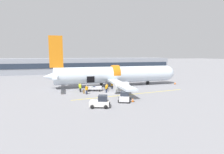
% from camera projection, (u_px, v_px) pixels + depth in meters
% --- Properties ---
extents(ground_plane, '(500.00, 500.00, 0.00)m').
position_uv_depth(ground_plane, '(111.00, 93.00, 34.76)').
color(ground_plane, gray).
extents(apron_marking_line, '(23.59, 3.23, 0.01)m').
position_uv_depth(apron_marking_line, '(133.00, 94.00, 33.69)').
color(apron_marking_line, yellow).
rests_on(apron_marking_line, ground_plane).
extents(terminal_strip, '(72.97, 10.58, 6.04)m').
position_uv_depth(terminal_strip, '(85.00, 65.00, 74.40)').
color(terminal_strip, gray).
rests_on(terminal_strip, ground_plane).
extents(airplane, '(32.27, 27.67, 11.65)m').
position_uv_depth(airplane, '(113.00, 75.00, 41.94)').
color(airplane, silver).
rests_on(airplane, ground_plane).
extents(baggage_tug_lead, '(2.70, 3.37, 1.49)m').
position_uv_depth(baggage_tug_lead, '(124.00, 97.00, 28.70)').
color(baggage_tug_lead, silver).
rests_on(baggage_tug_lead, ground_plane).
extents(baggage_tug_mid, '(3.21, 2.38, 1.78)m').
position_uv_depth(baggage_tug_mid, '(100.00, 102.00, 25.23)').
color(baggage_tug_mid, silver).
rests_on(baggage_tug_mid, ground_plane).
extents(baggage_cart_loading, '(4.12, 2.47, 0.93)m').
position_uv_depth(baggage_cart_loading, '(94.00, 89.00, 36.76)').
color(baggage_cart_loading, silver).
rests_on(baggage_cart_loading, ground_plane).
extents(ground_crew_loader_a, '(0.55, 0.55, 1.71)m').
position_uv_depth(ground_crew_loader_a, '(80.00, 88.00, 35.43)').
color(ground_crew_loader_a, black).
rests_on(ground_crew_loader_a, ground_plane).
extents(ground_crew_loader_b, '(0.49, 0.54, 1.61)m').
position_uv_depth(ground_crew_loader_b, '(106.00, 88.00, 35.09)').
color(ground_crew_loader_b, '#1E2338').
rests_on(ground_crew_loader_b, ground_plane).
extents(ground_crew_driver, '(0.61, 0.50, 1.75)m').
position_uv_depth(ground_crew_driver, '(87.00, 90.00, 33.58)').
color(ground_crew_driver, '#1E2338').
rests_on(ground_crew_driver, ground_plane).
extents(ground_crew_supervisor, '(0.58, 0.45, 1.65)m').
position_uv_depth(ground_crew_supervisor, '(112.00, 85.00, 38.62)').
color(ground_crew_supervisor, '#1E2338').
rests_on(ground_crew_supervisor, ground_plane).
extents(ground_crew_helper, '(0.49, 0.49, 1.53)m').
position_uv_depth(ground_crew_helper, '(107.00, 87.00, 36.97)').
color(ground_crew_helper, '#1E2338').
rests_on(ground_crew_helper, ground_plane).
extents(ground_crew_marshal, '(0.60, 0.42, 1.74)m').
position_uv_depth(ground_crew_marshal, '(80.00, 86.00, 36.78)').
color(ground_crew_marshal, '#2D2D33').
rests_on(ground_crew_marshal, ground_plane).
extents(suitcase_on_tarmac_upright, '(0.37, 0.27, 0.80)m').
position_uv_depth(suitcase_on_tarmac_upright, '(84.00, 92.00, 34.32)').
color(suitcase_on_tarmac_upright, olive).
rests_on(suitcase_on_tarmac_upright, ground_plane).
extents(safety_cone_nose, '(0.61, 0.61, 0.71)m').
position_uv_depth(safety_cone_nose, '(175.00, 83.00, 44.89)').
color(safety_cone_nose, black).
rests_on(safety_cone_nose, ground_plane).
extents(safety_cone_engine_left, '(0.59, 0.59, 0.59)m').
position_uv_depth(safety_cone_engine_left, '(133.00, 100.00, 28.33)').
color(safety_cone_engine_left, black).
rests_on(safety_cone_engine_left, ground_plane).
extents(safety_cone_wingtip, '(0.46, 0.46, 0.76)m').
position_uv_depth(safety_cone_wingtip, '(131.00, 90.00, 35.82)').
color(safety_cone_wingtip, black).
rests_on(safety_cone_wingtip, ground_plane).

